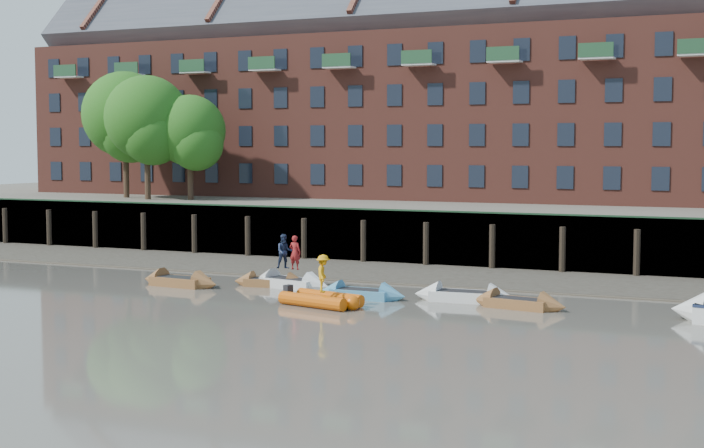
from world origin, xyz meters
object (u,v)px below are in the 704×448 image
Objects in this scene: rowboat_4 at (362,294)px; rowboat_5 at (464,296)px; person_rib_crew at (323,273)px; rowboat_6 at (518,303)px; person_rower_a at (295,252)px; person_rower_b at (284,251)px; rowboat_2 at (271,282)px; rowboat_3 at (291,283)px; rowboat_1 at (180,281)px; rib_tender at (324,300)px.

rowboat_4 is 4.75m from rowboat_5.
rowboat_4 is 3.06m from person_rib_crew.
person_rib_crew is (-8.01, -3.00, 1.24)m from rowboat_6.
rowboat_6 is at bearing 2.45° from rowboat_4.
person_rower_a is (-11.72, 1.54, 1.55)m from rowboat_6.
rowboat_2 is at bearing 152.90° from person_rower_b.
person_rower_b reaches higher than rowboat_3.
person_rower_b is 1.04× the size of person_rib_crew.
person_rib_crew is at bearing -147.55° from rowboat_5.
person_rower_a is at bearing 172.09° from rowboat_5.
person_rower_a is at bearing 35.17° from rowboat_3.
person_rower_b is at bearing -3.75° from person_rower_a.
rowboat_3 is 2.93× the size of person_rib_crew.
rowboat_5 is 2.76× the size of person_rower_b.
person_rower_b is (-0.63, 0.08, 0.02)m from person_rower_a.
person_rower_b is at bearing 171.83° from rowboat_3.
rowboat_2 is 6.88m from person_rib_crew.
person_rib_crew reaches higher than rowboat_3.
rowboat_1 reaches higher than rowboat_4.
rowboat_1 is 1.18× the size of rib_tender.
person_rower_b reaches higher than rowboat_4.
rowboat_3 reaches higher than rib_tender.
rowboat_5 is at bearing -75.01° from person_rib_crew.
person_rower_b reaches higher than rowboat_6.
rowboat_3 is 5.90m from rib_tender.
rowboat_6 is (11.92, -1.45, -0.02)m from rowboat_3.
rowboat_6 reaches higher than rowboat_2.
rowboat_2 is 0.83× the size of rowboat_3.
rowboat_2 is 1.75m from person_rower_b.
rowboat_3 is at bearing 172.71° from rowboat_5.
person_rower_a is at bearing -43.08° from person_rower_b.
person_rower_a reaches higher than rowboat_2.
rowboat_3 is 1.24× the size of rib_tender.
rowboat_1 is at bearing 21.03° from person_rower_a.
person_rower_b is (4.98, 1.89, 1.56)m from rowboat_1.
rowboat_4 is at bearing -8.79° from rowboat_3.
rib_tender is (3.92, -4.40, 0.05)m from rowboat_3.
rowboat_6 is at bearing -90.41° from person_rib_crew.
person_rower_a is at bearing 143.95° from rib_tender.
rowboat_3 reaches higher than rowboat_5.
rowboat_6 is 8.64m from person_rib_crew.
rowboat_5 is at bearing 9.79° from rowboat_1.
rowboat_2 is at bearing 172.90° from rowboat_5.
rowboat_5 is at bearing 178.61° from person_rower_a.
person_rower_b is at bearing 159.53° from rowboat_4.
rowboat_1 is at bearing -179.79° from rowboat_4.
rowboat_3 is at bearing 23.19° from rowboat_1.
rowboat_6 is 2.59× the size of person_rower_b.
rowboat_3 is 9.22m from rowboat_5.
rowboat_4 is 5.59m from person_rower_b.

